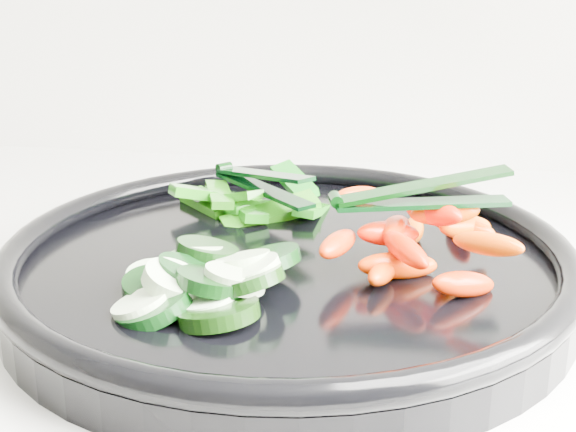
# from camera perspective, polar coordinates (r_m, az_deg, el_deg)

# --- Properties ---
(veggie_tray) EXTENTS (0.39, 0.39, 0.04)m
(veggie_tray) POSITION_cam_1_polar(r_m,az_deg,el_deg) (0.53, 0.00, -3.54)
(veggie_tray) COLOR black
(veggie_tray) RESTS_ON counter
(cucumber_pile) EXTENTS (0.11, 0.12, 0.04)m
(cucumber_pile) POSITION_cam_1_polar(r_m,az_deg,el_deg) (0.48, -6.30, -4.49)
(cucumber_pile) COLOR black
(cucumber_pile) RESTS_ON veggie_tray
(carrot_pile) EXTENTS (0.13, 0.15, 0.05)m
(carrot_pile) POSITION_cam_1_polar(r_m,az_deg,el_deg) (0.52, 9.22, -1.57)
(carrot_pile) COLOR #EE4000
(carrot_pile) RESTS_ON veggie_tray
(pepper_pile) EXTENTS (0.12, 0.11, 0.03)m
(pepper_pile) POSITION_cam_1_polar(r_m,az_deg,el_deg) (0.62, -2.82, 0.99)
(pepper_pile) COLOR #186609
(pepper_pile) RESTS_ON veggie_tray
(tong_carrot) EXTENTS (0.11, 0.05, 0.02)m
(tong_carrot) POSITION_cam_1_polar(r_m,az_deg,el_deg) (0.50, 9.17, 1.48)
(tong_carrot) COLOR black
(tong_carrot) RESTS_ON carrot_pile
(tong_pepper) EXTENTS (0.09, 0.09, 0.02)m
(tong_pepper) POSITION_cam_1_polar(r_m,az_deg,el_deg) (0.61, -2.00, 2.52)
(tong_pepper) COLOR black
(tong_pepper) RESTS_ON pepper_pile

